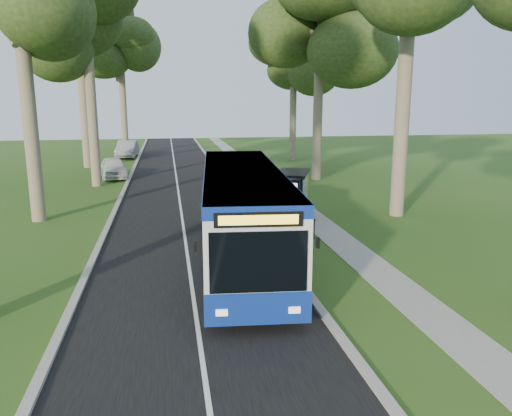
% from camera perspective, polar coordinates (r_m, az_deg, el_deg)
% --- Properties ---
extents(ground, '(120.00, 120.00, 0.00)m').
position_cam_1_polar(ground, '(19.00, 2.94, -5.80)').
color(ground, '#2B5219').
rests_on(ground, ground).
extents(road, '(7.00, 100.00, 0.02)m').
position_cam_1_polar(road, '(28.21, -8.63, 0.14)').
color(road, black).
rests_on(road, ground).
extents(kerb_east, '(0.25, 100.00, 0.12)m').
position_cam_1_polar(kerb_east, '(28.49, -1.58, 0.51)').
color(kerb_east, '#9E9B93').
rests_on(kerb_east, ground).
extents(kerb_west, '(0.25, 100.00, 0.12)m').
position_cam_1_polar(kerb_west, '(28.34, -15.72, -0.02)').
color(kerb_west, '#9E9B93').
rests_on(kerb_west, ground).
extents(centre_line, '(0.12, 100.00, 0.00)m').
position_cam_1_polar(centre_line, '(28.21, -8.63, 0.17)').
color(centre_line, white).
rests_on(centre_line, road).
extents(footpath, '(1.50, 100.00, 0.02)m').
position_cam_1_polar(footpath, '(29.09, 4.27, 0.62)').
color(footpath, gray).
rests_on(footpath, ground).
extents(bus, '(3.82, 13.10, 3.42)m').
position_cam_1_polar(bus, '(18.45, -1.59, -0.62)').
color(bus, white).
rests_on(bus, ground).
extents(bus_stop_sign, '(0.10, 0.34, 2.41)m').
position_cam_1_polar(bus_stop_sign, '(16.98, 5.34, -2.74)').
color(bus_stop_sign, gray).
rests_on(bus_stop_sign, ground).
extents(bus_shelter, '(2.40, 3.12, 2.38)m').
position_cam_1_polar(bus_shelter, '(24.73, 4.74, 2.44)').
color(bus_shelter, black).
rests_on(bus_shelter, ground).
extents(litter_bin, '(0.49, 0.49, 0.85)m').
position_cam_1_polar(litter_bin, '(21.65, 6.14, -2.38)').
color(litter_bin, black).
rests_on(litter_bin, ground).
extents(car_white, '(2.63, 4.86, 1.57)m').
position_cam_1_polar(car_white, '(39.53, -16.00, 4.44)').
color(car_white, silver).
rests_on(car_white, ground).
extents(car_silver, '(2.12, 5.30, 1.71)m').
position_cam_1_polar(car_silver, '(53.14, -14.51, 6.53)').
color(car_silver, '#A4A6AC').
rests_on(car_silver, ground).
extents(tree_west_c, '(5.20, 5.20, 15.03)m').
position_cam_1_polar(tree_west_c, '(36.28, -18.92, 20.02)').
color(tree_west_c, '#7A6B56').
rests_on(tree_west_c, ground).
extents(tree_west_e, '(5.20, 5.20, 14.99)m').
position_cam_1_polar(tree_west_e, '(55.99, -15.26, 17.28)').
color(tree_west_e, '#7A6B56').
rests_on(tree_west_e, ground).
extents(tree_east_c, '(5.20, 5.20, 15.50)m').
position_cam_1_polar(tree_east_c, '(37.62, 7.35, 20.79)').
color(tree_east_c, '#7A6B56').
rests_on(tree_east_c, ground).
extents(tree_east_d, '(5.20, 5.20, 13.62)m').
position_cam_1_polar(tree_east_d, '(49.27, 4.36, 17.22)').
color(tree_east_d, '#7A6B56').
rests_on(tree_east_d, ground).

